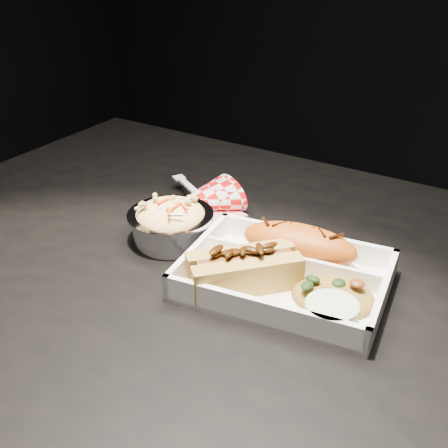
{
  "coord_description": "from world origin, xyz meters",
  "views": [
    {
      "loc": [
        0.3,
        -0.55,
        1.16
      ],
      "look_at": [
        -0.05,
        -0.0,
        0.81
      ],
      "focal_mm": 45.0,
      "sensor_mm": 36.0,
      "label": 1
    }
  ],
  "objects": [
    {
      "name": "dining_table",
      "position": [
        0.0,
        0.0,
        0.66
      ],
      "size": [
        1.2,
        0.8,
        0.75
      ],
      "color": "black",
      "rests_on": "ground"
    },
    {
      "name": "fried_rice_mound",
      "position": [
        0.12,
        -0.01,
        0.77
      ],
      "size": [
        0.11,
        0.1,
        0.03
      ],
      "primitive_type": "ellipsoid",
      "rotation": [
        0.0,
        0.0,
        0.14
      ],
      "color": "olive",
      "rests_on": "food_tray"
    },
    {
      "name": "hotdog",
      "position": [
        0.01,
        -0.04,
        0.78
      ],
      "size": [
        0.14,
        0.14,
        0.06
      ],
      "rotation": [
        0.0,
        0.0,
        0.82
      ],
      "color": "#B88C3F",
      "rests_on": "food_tray"
    },
    {
      "name": "cupcake_liner",
      "position": [
        0.13,
        -0.06,
        0.77
      ],
      "size": [
        0.06,
        0.06,
        0.03
      ],
      "primitive_type": "cylinder",
      "color": "beige",
      "rests_on": "food_tray"
    },
    {
      "name": "napkin_fork",
      "position": [
        -0.16,
        0.11,
        0.77
      ],
      "size": [
        0.17,
        0.15,
        0.1
      ],
      "rotation": [
        0.0,
        0.0,
        -0.52
      ],
      "color": "red",
      "rests_on": "dining_table"
    },
    {
      "name": "fried_pastry",
      "position": [
        0.04,
        0.04,
        0.78
      ],
      "size": [
        0.16,
        0.08,
        0.05
      ],
      "primitive_type": "ellipsoid",
      "rotation": [
        0.0,
        0.0,
        0.14
      ],
      "color": "#B95212",
      "rests_on": "food_tray"
    },
    {
      "name": "foil_coleslaw_cup",
      "position": [
        -0.14,
        0.01,
        0.78
      ],
      "size": [
        0.12,
        0.12,
        0.07
      ],
      "color": "silver",
      "rests_on": "dining_table"
    },
    {
      "name": "food_tray",
      "position": [
        0.05,
        -0.01,
        0.76
      ],
      "size": [
        0.27,
        0.21,
        0.04
      ],
      "rotation": [
        0.0,
        0.0,
        0.14
      ],
      "color": "white",
      "rests_on": "dining_table"
    }
  ]
}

